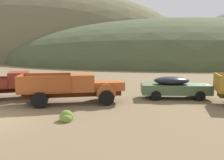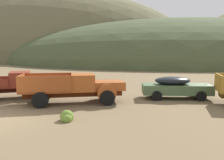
# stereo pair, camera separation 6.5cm
# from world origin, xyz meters

# --- Properties ---
(hill_far_left) EXTENTS (108.72, 75.03, 52.45)m
(hill_far_left) POSITION_xyz_m (-14.83, 84.84, 0.00)
(hill_far_left) COLOR brown
(hill_far_left) RESTS_ON ground
(hill_center) EXTENTS (109.66, 78.31, 26.49)m
(hill_center) POSITION_xyz_m (27.53, 65.04, 0.00)
(hill_center) COLOR #424C2D
(hill_center) RESTS_ON ground
(truck_rust_red) EXTENTS (6.57, 4.06, 1.89)m
(truck_rust_red) POSITION_xyz_m (-0.89, 5.46, 1.00)
(truck_rust_red) COLOR #42140D
(truck_rust_red) RESTS_ON ground
(truck_oxide_orange) EXTENTS (6.79, 3.26, 1.91)m
(truck_oxide_orange) POSITION_xyz_m (3.77, 3.80, 1.02)
(truck_oxide_orange) COLOR #51220D
(truck_oxide_orange) RESTS_ON ground
(car_weathered_green) EXTENTS (5.14, 2.07, 1.57)m
(car_weathered_green) POSITION_xyz_m (10.57, 5.28, 0.82)
(car_weathered_green) COLOR #47603D
(car_weathered_green) RESTS_ON ground
(bush_between_trucks) EXTENTS (0.75, 0.73, 0.77)m
(bush_between_trucks) POSITION_xyz_m (3.85, 6.84, 0.19)
(bush_between_trucks) COLOR #3D702D
(bush_between_trucks) RESTS_ON ground
(bush_front_left) EXTENTS (0.67, 0.76, 0.65)m
(bush_front_left) POSITION_xyz_m (3.67, -0.16, 0.15)
(bush_front_left) COLOR olive
(bush_front_left) RESTS_ON ground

